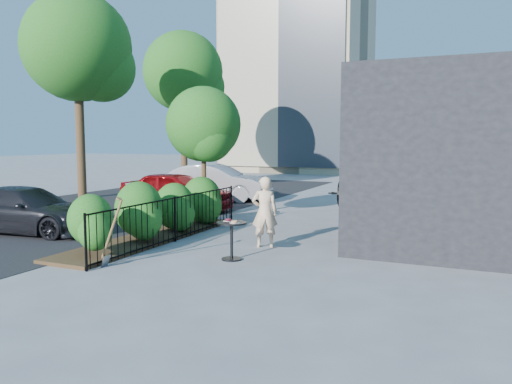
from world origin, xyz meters
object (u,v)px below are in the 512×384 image
at_px(shovel, 110,236).
at_px(car_darkgrey, 26,210).
at_px(patio_tree, 205,129).
at_px(car_red, 176,191).
at_px(street_tree_far, 184,76).
at_px(street_tree_near, 78,54).
at_px(cafe_table, 232,234).
at_px(woman, 265,212).
at_px(car_silver, 215,182).

relative_size(shovel, car_darkgrey, 0.34).
xyz_separation_m(patio_tree, car_darkgrey, (-3.49, -3.38, -2.16)).
bearing_deg(patio_tree, car_red, 141.63).
bearing_deg(street_tree_far, car_red, -59.56).
xyz_separation_m(street_tree_near, cafe_table, (10.50, -7.05, -5.38)).
xyz_separation_m(woman, car_silver, (-5.27, 7.33, -0.08)).
bearing_deg(car_red, street_tree_far, 31.27).
bearing_deg(car_darkgrey, woman, -90.56).
distance_m(street_tree_near, car_red, 7.82).
height_order(cafe_table, shovel, shovel).
bearing_deg(car_red, patio_tree, -127.54).
height_order(patio_tree, shovel, patio_tree).
bearing_deg(street_tree_far, street_tree_near, -90.00).
bearing_deg(shovel, car_darkgrey, 156.09).
bearing_deg(street_tree_near, shovel, -44.59).
height_order(street_tree_near, cafe_table, street_tree_near).
height_order(street_tree_far, shovel, street_tree_far).
bearing_deg(patio_tree, shovel, -79.63).
xyz_separation_m(street_tree_far, cafe_table, (10.50, -15.05, -5.38)).
bearing_deg(cafe_table, car_darkgrey, 175.73).
bearing_deg(cafe_table, patio_tree, 126.08).
relative_size(patio_tree, woman, 2.43).
distance_m(patio_tree, woman, 4.30).
relative_size(woman, car_darkgrey, 0.39).
xyz_separation_m(patio_tree, cafe_table, (2.80, -3.85, -2.22)).
height_order(cafe_table, car_darkgrey, car_darkgrey).
relative_size(cafe_table, car_silver, 0.19).
height_order(cafe_table, woman, woman).
height_order(street_tree_near, woman, street_tree_near).
bearing_deg(car_red, woman, -128.35).
height_order(street_tree_near, street_tree_far, same).
distance_m(patio_tree, car_darkgrey, 5.31).
bearing_deg(car_silver, patio_tree, -163.20).
relative_size(cafe_table, woman, 0.51).
height_order(patio_tree, car_silver, patio_tree).
relative_size(street_tree_far, woman, 5.11).
bearing_deg(shovel, cafe_table, 39.69).
distance_m(street_tree_far, car_silver, 9.78).
bearing_deg(street_tree_far, cafe_table, -55.08).
xyz_separation_m(cafe_table, car_red, (-4.89, 5.50, 0.14)).
xyz_separation_m(street_tree_near, woman, (10.64, -5.65, -5.11)).
distance_m(cafe_table, car_darkgrey, 6.31).
bearing_deg(cafe_table, car_red, 131.65).
distance_m(street_tree_near, cafe_table, 13.74).
height_order(woman, car_silver, woman).
height_order(street_tree_near, car_red, street_tree_near).
bearing_deg(car_darkgrey, street_tree_far, 7.33).
relative_size(street_tree_near, cafe_table, 9.96).
height_order(street_tree_far, woman, street_tree_far).
relative_size(shovel, car_silver, 0.31).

